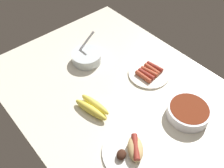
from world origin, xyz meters
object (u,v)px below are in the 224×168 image
Objects in this scene: bowl_chili at (188,112)px; plate_hotdog_assembled at (134,151)px; bowl_coleslaw at (87,57)px; plate_sausages at (149,73)px; banana_bunch at (93,107)px.

bowl_chili is 29.92cm from plate_hotdog_assembled.
bowl_coleslaw reaches higher than plate_hotdog_assembled.
bowl_coleslaw is 57.34cm from plate_hotdog_assembled.
bowl_coleslaw is at bearing 31.51° from plate_sausages.
bowl_coleslaw is at bearing 11.83° from bowl_chili.
banana_bunch is 0.70× the size of plate_hotdog_assembled.
bowl_chili is 0.90× the size of plate_sausages.
plate_hotdog_assembled reaches higher than bowl_chili.
plate_hotdog_assembled is (-26.90, 0.48, -0.43)cm from banana_bunch.
bowl_chili is 0.72× the size of plate_hotdog_assembled.
banana_bunch is (-27.57, 17.40, -0.90)cm from bowl_coleslaw.
plate_hotdog_assembled is at bearing 85.39° from bowl_chili.
bowl_coleslaw reaches higher than plate_sausages.
banana_bunch is 26.91cm from plate_hotdog_assembled.
plate_hotdog_assembled is (-25.98, 35.34, 0.52)cm from plate_sausages.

